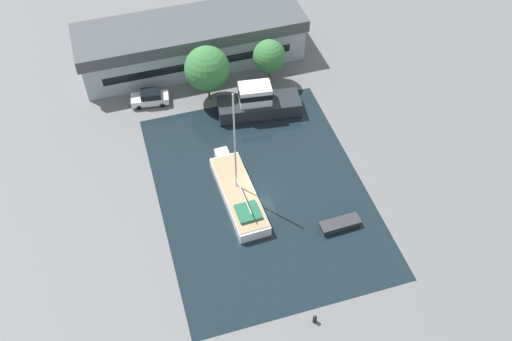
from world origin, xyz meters
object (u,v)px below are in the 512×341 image
object	(u,v)px
quay_tree_near_building	(207,69)
motor_cruiser	(258,103)
quay_tree_by_water	(269,56)
sailboat_moored	(239,193)
small_dinghy	(340,224)
warehouse_building	(191,42)
parked_car	(150,98)

from	to	relation	value
quay_tree_near_building	motor_cruiser	world-z (taller)	quay_tree_near_building
quay_tree_by_water	sailboat_moored	bearing A→B (deg)	-116.99
quay_tree_near_building	small_dinghy	world-z (taller)	quay_tree_near_building
sailboat_moored	small_dinghy	size ratio (longest dim) A/B	3.29
motor_cruiser	quay_tree_by_water	bearing A→B (deg)	-23.18
motor_cruiser	small_dinghy	world-z (taller)	motor_cruiser
quay_tree_by_water	sailboat_moored	xyz separation A→B (m)	(-8.26, -16.22, -3.14)
warehouse_building	small_dinghy	world-z (taller)	warehouse_building
quay_tree_near_building	motor_cruiser	distance (m)	6.83
motor_cruiser	quay_tree_near_building	bearing A→B (deg)	57.13
sailboat_moored	quay_tree_by_water	bearing A→B (deg)	60.64
warehouse_building	quay_tree_by_water	bearing A→B (deg)	-41.40
quay_tree_by_water	motor_cruiser	distance (m)	6.07
motor_cruiser	small_dinghy	xyz separation A→B (m)	(2.84, -17.55, -1.06)
parked_car	small_dinghy	size ratio (longest dim) A/B	1.14
quay_tree_by_water	sailboat_moored	distance (m)	18.48
quay_tree_near_building	small_dinghy	distance (m)	23.15
warehouse_building	motor_cruiser	bearing A→B (deg)	-67.26
quay_tree_by_water	small_dinghy	size ratio (longest dim) A/B	1.45
parked_car	sailboat_moored	bearing A→B (deg)	-152.35
warehouse_building	motor_cruiser	world-z (taller)	warehouse_building
motor_cruiser	small_dinghy	distance (m)	17.81
quay_tree_by_water	motor_cruiser	size ratio (longest dim) A/B	0.59
parked_car	small_dinghy	distance (m)	26.75
warehouse_building	sailboat_moored	world-z (taller)	sailboat_moored
warehouse_building	small_dinghy	bearing A→B (deg)	-75.52
parked_car	motor_cruiser	bearing A→B (deg)	-106.24
warehouse_building	parked_car	size ratio (longest dim) A/B	6.11
warehouse_building	small_dinghy	xyz separation A→B (m)	(7.81, -29.09, -2.45)
warehouse_building	motor_cruiser	size ratio (longest dim) A/B	2.84
parked_car	sailboat_moored	size ratio (longest dim) A/B	0.35
quay_tree_near_building	motor_cruiser	xyz separation A→B (m)	(4.72, -3.96, -2.94)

